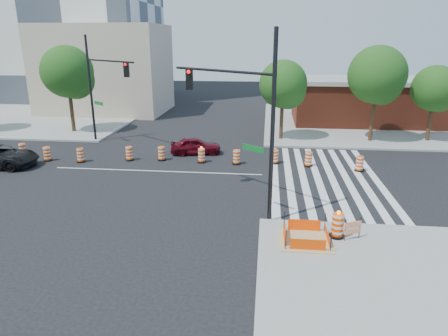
{
  "coord_description": "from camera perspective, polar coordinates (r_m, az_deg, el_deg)",
  "views": [
    {
      "loc": [
        7.17,
        -24.61,
        8.39
      ],
      "look_at": [
        4.84,
        -3.15,
        1.4
      ],
      "focal_mm": 32.0,
      "sensor_mm": 36.0,
      "label": 1
    }
  ],
  "objects": [
    {
      "name": "median_drum_2",
      "position": [
        30.2,
        -19.81,
        1.67
      ],
      "size": [
        0.6,
        0.6,
        1.02
      ],
      "color": "black",
      "rests_on": "ground"
    },
    {
      "name": "red_coupe",
      "position": [
        30.52,
        -4.08,
        3.2
      ],
      "size": [
        4.01,
        2.2,
        1.29
      ],
      "primitive_type": "imported",
      "rotation": [
        0.0,
        0.0,
        1.76
      ],
      "color": "#500612",
      "rests_on": "ground"
    },
    {
      "name": "pit_drum",
      "position": [
        18.13,
        15.9,
        -7.99
      ],
      "size": [
        0.64,
        0.64,
        1.25
      ],
      "color": "black",
      "rests_on": "ground"
    },
    {
      "name": "excavation_pit",
      "position": [
        17.71,
        11.58,
        -9.92
      ],
      "size": [
        2.2,
        2.2,
        0.9
      ],
      "color": "tan",
      "rests_on": "ground"
    },
    {
      "name": "tree_north_c",
      "position": [
        34.49,
        8.49,
        11.39
      ],
      "size": [
        4.0,
        4.0,
        6.81
      ],
      "color": "#382314",
      "rests_on": "ground"
    },
    {
      "name": "signal_pole_se",
      "position": [
        19.1,
        2.63,
        8.76
      ],
      "size": [
        5.32,
        4.17,
        8.74
      ],
      "rotation": [
        0.0,
        0.0,
        2.48
      ],
      "color": "black",
      "rests_on": "ground"
    },
    {
      "name": "median_drum_6",
      "position": [
        27.96,
        1.8,
        1.5
      ],
      "size": [
        0.6,
        0.6,
        1.02
      ],
      "color": "black",
      "rests_on": "ground"
    },
    {
      "name": "median_drum_1",
      "position": [
        31.42,
        -23.95,
        1.79
      ],
      "size": [
        0.6,
        0.6,
        1.02
      ],
      "color": "black",
      "rests_on": "ground"
    },
    {
      "name": "lane_centerline",
      "position": [
        26.97,
        -9.55,
        -0.43
      ],
      "size": [
        14.0,
        0.12,
        0.01
      ],
      "primitive_type": "cube",
      "color": "silver",
      "rests_on": "ground"
    },
    {
      "name": "median_drum_8",
      "position": [
        28.08,
        11.98,
        1.18
      ],
      "size": [
        0.6,
        0.6,
        1.02
      ],
      "color": "black",
      "rests_on": "ground"
    },
    {
      "name": "ground",
      "position": [
        26.97,
        -9.55,
        -0.44
      ],
      "size": [
        120.0,
        120.0,
        0.0
      ],
      "primitive_type": "plane",
      "color": "black",
      "rests_on": "ground"
    },
    {
      "name": "median_drum_3",
      "position": [
        29.64,
        -13.38,
        1.97
      ],
      "size": [
        0.6,
        0.6,
        1.02
      ],
      "color": "black",
      "rests_on": "ground"
    },
    {
      "name": "tree_north_b",
      "position": [
        39.56,
        -21.36,
        12.3
      ],
      "size": [
        4.66,
        4.66,
        7.92
      ],
      "color": "#382314",
      "rests_on": "ground"
    },
    {
      "name": "tree_north_d",
      "position": [
        35.61,
        21.04,
        11.89
      ],
      "size": [
        4.69,
        4.69,
        7.97
      ],
      "color": "#382314",
      "rests_on": "ground"
    },
    {
      "name": "brick_storefront",
      "position": [
        44.38,
        20.52,
        8.96
      ],
      "size": [
        16.5,
        8.5,
        4.6
      ],
      "color": "maroon",
      "rests_on": "ground"
    },
    {
      "name": "sidewalk_nw",
      "position": [
        50.18,
        -24.2,
        6.83
      ],
      "size": [
        22.0,
        22.0,
        0.15
      ],
      "primitive_type": "cube",
      "color": "gray",
      "rests_on": "ground"
    },
    {
      "name": "median_drum_5",
      "position": [
        28.37,
        -3.23,
        1.74
      ],
      "size": [
        0.6,
        0.6,
        1.18
      ],
      "color": "black",
      "rests_on": "ground"
    },
    {
      "name": "median_drum_7",
      "position": [
        28.32,
        7.26,
        1.58
      ],
      "size": [
        0.6,
        0.6,
        1.02
      ],
      "color": "black",
      "rests_on": "ground"
    },
    {
      "name": "crosswalk_east",
      "position": [
        26.27,
        14.13,
        -1.23
      ],
      "size": [
        6.75,
        13.5,
        0.01
      ],
      "color": "silver",
      "rests_on": "ground"
    },
    {
      "name": "beige_midrise",
      "position": [
        50.51,
        -16.59,
        13.37
      ],
      "size": [
        14.0,
        10.0,
        10.0
      ],
      "primitive_type": "cube",
      "color": "#C1AD93",
      "rests_on": "ground"
    },
    {
      "name": "barricade",
      "position": [
        18.13,
        17.91,
        -8.13
      ],
      "size": [
        0.77,
        0.39,
        0.98
      ],
      "rotation": [
        0.0,
        0.0,
        0.44
      ],
      "color": "#FF4B05",
      "rests_on": "ground"
    },
    {
      "name": "signal_pole_nw",
      "position": [
        33.9,
        -17.16,
        11.86
      ],
      "size": [
        5.28,
        4.03,
        8.59
      ],
      "rotation": [
        0.0,
        0.0,
        -0.65
      ],
      "color": "black",
      "rests_on": "ground"
    },
    {
      "name": "median_drum_9",
      "position": [
        27.94,
        18.8,
        0.51
      ],
      "size": [
        0.6,
        0.6,
        1.02
      ],
      "color": "black",
      "rests_on": "ground"
    },
    {
      "name": "tree_north_e",
      "position": [
        37.78,
        27.92,
        9.69
      ],
      "size": [
        3.77,
        3.77,
        6.41
      ],
      "color": "#382314",
      "rests_on": "ground"
    },
    {
      "name": "sidewalk_ne",
      "position": [
        44.74,
        20.2,
        6.13
      ],
      "size": [
        22.0,
        22.0,
        0.15
      ],
      "primitive_type": "cube",
      "color": "gray",
      "rests_on": "ground"
    },
    {
      "name": "median_drum_4",
      "position": [
        29.2,
        -8.91,
        2.0
      ],
      "size": [
        0.6,
        0.6,
        1.02
      ],
      "color": "black",
      "rests_on": "ground"
    },
    {
      "name": "median_drum_0",
      "position": [
        33.24,
        -26.8,
        2.22
      ],
      "size": [
        0.6,
        0.6,
        1.02
      ],
      "color": "black",
      "rests_on": "ground"
    }
  ]
}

